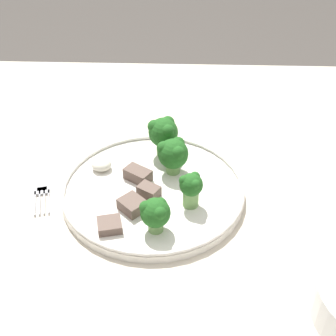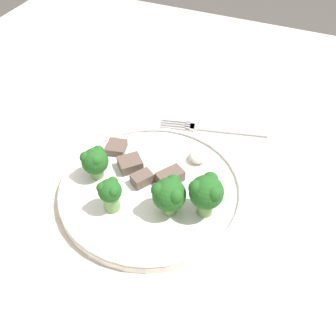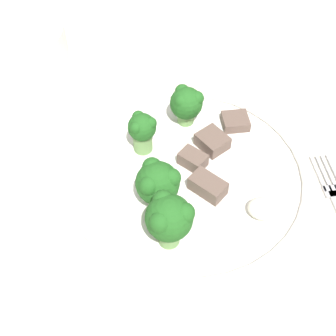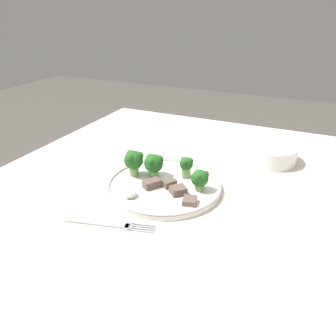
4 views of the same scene
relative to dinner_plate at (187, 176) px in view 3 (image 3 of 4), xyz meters
name	(u,v)px [view 3 (image 3 of 4)]	position (x,y,z in m)	size (l,w,h in m)	color
ground_plane	(196,332)	(0.04, 0.08, -0.72)	(8.00, 8.00, 0.00)	#4C4742
table	(216,176)	(0.04, 0.08, -0.10)	(1.20, 1.08, 0.71)	beige
dinner_plate	(187,176)	(0.00, 0.00, 0.00)	(0.28, 0.28, 0.02)	white
cream_bowl	(16,44)	(-0.27, 0.21, 0.01)	(0.15, 0.15, 0.05)	white
broccoli_floret_near_rim_left	(158,183)	(-0.03, -0.04, 0.04)	(0.05, 0.05, 0.06)	#709E56
broccoli_floret_center_left	(169,218)	(-0.01, -0.09, 0.05)	(0.05, 0.05, 0.07)	#709E56
broccoli_floret_back_left	(186,103)	(-0.01, 0.09, 0.03)	(0.04, 0.04, 0.05)	#709E56
broccoli_floret_front_left	(142,130)	(-0.06, 0.03, 0.04)	(0.03, 0.03, 0.05)	#709E56
meat_slice_front_slice	(208,186)	(0.02, -0.02, 0.01)	(0.05, 0.04, 0.02)	brown
meat_slice_middle_slice	(193,159)	(0.01, 0.02, 0.01)	(0.04, 0.03, 0.02)	brown
meat_slice_rear_slice	(212,141)	(0.03, 0.05, 0.01)	(0.05, 0.05, 0.02)	brown
meat_slice_edge_slice	(235,121)	(0.05, 0.09, 0.01)	(0.04, 0.04, 0.01)	brown
sauce_dollop	(262,208)	(0.08, -0.05, 0.01)	(0.03, 0.03, 0.02)	silver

